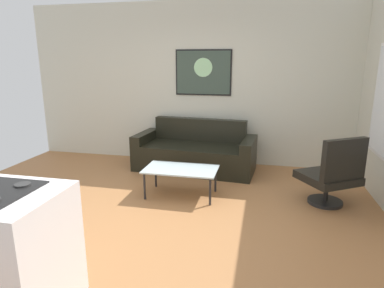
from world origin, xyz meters
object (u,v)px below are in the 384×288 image
object	(u,v)px
couch	(195,153)
armchair	(333,174)
wall_painting	(203,72)
coffee_table	(181,171)

from	to	relation	value
couch	armchair	size ratio (longest dim) A/B	2.24
wall_painting	couch	bearing A→B (deg)	-94.88
couch	coffee_table	xyz separation A→B (m)	(0.05, -1.16, 0.08)
couch	wall_painting	xyz separation A→B (m)	(0.04, 0.47, 1.33)
coffee_table	armchair	size ratio (longest dim) A/B	1.07
coffee_table	armchair	xyz separation A→B (m)	(1.94, 0.08, 0.07)
coffee_table	armchair	bearing A→B (deg)	2.34
armchair	wall_painting	xyz separation A→B (m)	(-1.95, 1.55, 1.18)
coffee_table	wall_painting	xyz separation A→B (m)	(-0.01, 1.63, 1.25)
coffee_table	couch	bearing A→B (deg)	92.27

